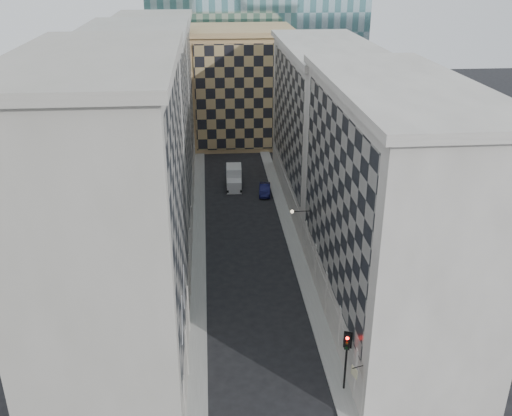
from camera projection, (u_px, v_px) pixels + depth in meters
sidewalk_west at (199, 243)px, 63.41m from camera, size 1.50×100.00×0.15m
sidewalk_east at (292, 239)px, 64.25m from camera, size 1.50×100.00×0.15m
bldg_left_a at (112, 222)px, 40.89m from camera, size 10.80×22.80×23.70m
bldg_left_b at (142, 139)px, 61.12m from camera, size 10.80×22.80×22.70m
bldg_left_c at (157, 97)px, 81.34m from camera, size 10.80×22.80×21.70m
bldg_right_a at (390, 208)px, 46.88m from camera, size 10.80×26.80×20.70m
bldg_right_b at (325, 125)px, 71.64m from camera, size 10.80×28.80×19.70m
tan_block at (241, 86)px, 94.67m from camera, size 16.80×14.80×18.80m
flagpoles_left at (183, 302)px, 38.29m from camera, size 0.10×6.33×2.33m
bracket_lamp at (294, 211)px, 56.23m from camera, size 1.98×0.36×0.36m
traffic_light at (347, 349)px, 40.60m from camera, size 0.60×0.60×4.89m
box_truck at (234, 178)px, 78.39m from camera, size 2.27×5.14×2.78m
dark_car at (265, 190)px, 76.10m from camera, size 1.89×4.27×1.36m
shop_sign at (355, 372)px, 38.16m from camera, size 0.81×0.71×0.81m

